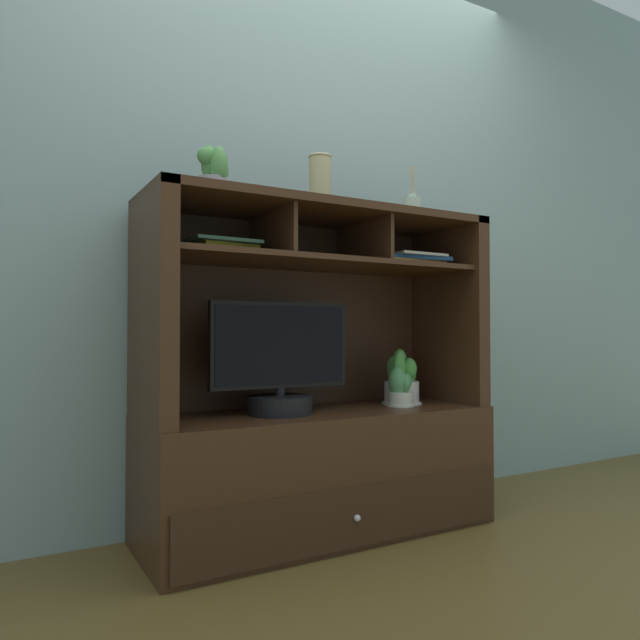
% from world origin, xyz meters
% --- Properties ---
extents(floor_plane, '(6.00, 6.00, 0.02)m').
position_xyz_m(floor_plane, '(0.00, 0.00, -0.01)').
color(floor_plane, brown).
rests_on(floor_plane, ground).
extents(back_wall, '(6.00, 0.02, 2.80)m').
position_xyz_m(back_wall, '(0.00, 0.27, 1.40)').
color(back_wall, '#809A9A').
rests_on(back_wall, ground).
extents(media_console, '(1.36, 0.52, 1.25)m').
position_xyz_m(media_console, '(0.00, 0.01, 0.40)').
color(media_console, '#3C2414').
rests_on(media_console, ground).
extents(tv_monitor, '(0.55, 0.24, 0.42)m').
position_xyz_m(tv_monitor, '(-0.18, -0.02, 0.63)').
color(tv_monitor, black).
rests_on(tv_monitor, media_console).
extents(potted_orchid, '(0.12, 0.11, 0.16)m').
position_xyz_m(potted_orchid, '(0.35, -0.05, 0.54)').
color(potted_orchid, beige).
rests_on(potted_orchid, media_console).
extents(potted_fern, '(0.17, 0.17, 0.23)m').
position_xyz_m(potted_fern, '(0.40, 0.01, 0.56)').
color(potted_fern, beige).
rests_on(potted_fern, media_console).
extents(magazine_stack_left, '(0.27, 0.31, 0.05)m').
position_xyz_m(magazine_stack_left, '(-0.39, 0.06, 1.07)').
color(magazine_stack_left, '#2A5475').
rests_on(magazine_stack_left, media_console).
extents(magazine_stack_centre, '(0.34, 0.27, 0.05)m').
position_xyz_m(magazine_stack_centre, '(0.41, -0.01, 1.07)').
color(magazine_stack_centre, gold).
rests_on(magazine_stack_centre, media_console).
extents(diffuser_bottle, '(0.08, 0.08, 0.23)m').
position_xyz_m(diffuser_bottle, '(0.44, -0.02, 1.30)').
color(diffuser_bottle, '#ABC1AB').
rests_on(diffuser_bottle, media_console).
extents(potted_succulent, '(0.12, 0.12, 0.18)m').
position_xyz_m(potted_succulent, '(-0.44, -0.01, 1.34)').
color(potted_succulent, '#93929D').
rests_on(potted_succulent, media_console).
extents(ceramic_vase, '(0.09, 0.09, 0.21)m').
position_xyz_m(ceramic_vase, '(0.00, -0.00, 1.36)').
color(ceramic_vase, tan).
rests_on(ceramic_vase, media_console).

